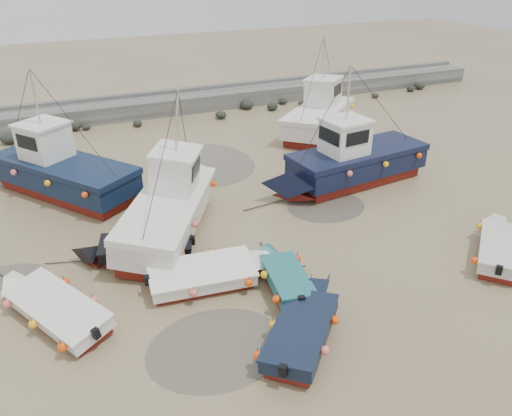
# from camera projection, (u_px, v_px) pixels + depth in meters

# --- Properties ---
(ground) EXTENTS (120.00, 120.00, 0.00)m
(ground) POSITION_uv_depth(u_px,v_px,m) (264.00, 269.00, 19.53)
(ground) COLOR #90805B
(ground) RESTS_ON ground
(seawall) EXTENTS (60.00, 4.92, 1.50)m
(seawall) POSITION_uv_depth(u_px,v_px,m) (143.00, 107.00, 37.13)
(seawall) COLOR slate
(seawall) RESTS_ON ground
(puddle_a) EXTENTS (4.48, 4.48, 0.01)m
(puddle_a) POSITION_uv_depth(u_px,v_px,m) (216.00, 347.00, 15.71)
(puddle_a) COLOR #544E43
(puddle_a) RESTS_ON ground
(puddle_b) EXTENTS (3.90, 3.90, 0.01)m
(puddle_b) POSITION_uv_depth(u_px,v_px,m) (326.00, 206.00, 24.33)
(puddle_b) COLOR #544E43
(puddle_b) RESTS_ON ground
(puddle_d) EXTENTS (5.48, 5.48, 0.01)m
(puddle_d) POSITION_uv_depth(u_px,v_px,m) (207.00, 163.00, 29.12)
(puddle_d) COLOR #544E43
(puddle_d) RESTS_ON ground
(dinghy_0) EXTENTS (3.78, 6.14, 1.43)m
(dinghy_0) POSITION_uv_depth(u_px,v_px,m) (54.00, 304.00, 16.80)
(dinghy_0) COLOR maroon
(dinghy_0) RESTS_ON ground
(dinghy_1) EXTENTS (4.65, 4.86, 1.43)m
(dinghy_1) POSITION_uv_depth(u_px,v_px,m) (305.00, 325.00, 15.84)
(dinghy_1) COLOR maroon
(dinghy_1) RESTS_ON ground
(dinghy_2) EXTENTS (2.12, 5.06, 1.43)m
(dinghy_2) POSITION_uv_depth(u_px,v_px,m) (284.00, 274.00, 18.27)
(dinghy_2) COLOR maroon
(dinghy_2) RESTS_ON ground
(dinghy_3) EXTENTS (4.96, 4.54, 1.43)m
(dinghy_3) POSITION_uv_depth(u_px,v_px,m) (500.00, 244.00, 20.15)
(dinghy_3) COLOR maroon
(dinghy_3) RESTS_ON ground
(dinghy_4) EXTENTS (5.83, 2.71, 1.43)m
(dinghy_4) POSITION_uv_depth(u_px,v_px,m) (137.00, 247.00, 19.98)
(dinghy_4) COLOR maroon
(dinghy_4) RESTS_ON ground
(dinghy_5) EXTENTS (6.21, 2.60, 1.43)m
(dinghy_5) POSITION_uv_depth(u_px,v_px,m) (211.00, 272.00, 18.45)
(dinghy_5) COLOR maroon
(dinghy_5) RESTS_ON ground
(cabin_boat_0) EXTENTS (7.68, 9.80, 6.22)m
(cabin_boat_0) POSITION_uv_depth(u_px,v_px,m) (56.00, 169.00, 25.11)
(cabin_boat_0) COLOR maroon
(cabin_boat_0) RESTS_ON ground
(cabin_boat_1) EXTENTS (6.59, 9.87, 6.22)m
(cabin_boat_1) POSITION_uv_depth(u_px,v_px,m) (169.00, 203.00, 21.73)
(cabin_boat_1) COLOR maroon
(cabin_boat_1) RESTS_ON ground
(cabin_boat_2) EXTENTS (10.79, 3.73, 6.22)m
(cabin_boat_2) POSITION_uv_depth(u_px,v_px,m) (349.00, 161.00, 25.98)
(cabin_boat_2) COLOR maroon
(cabin_boat_2) RESTS_ON ground
(cabin_boat_3) EXTENTS (8.52, 7.52, 6.22)m
(cabin_boat_3) POSITION_uv_depth(u_px,v_px,m) (322.00, 114.00, 33.34)
(cabin_boat_3) COLOR maroon
(cabin_boat_3) RESTS_ON ground
(person) EXTENTS (0.75, 0.73, 1.74)m
(person) POSITION_uv_depth(u_px,v_px,m) (102.00, 214.00, 23.56)
(person) COLOR #171C3A
(person) RESTS_ON ground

